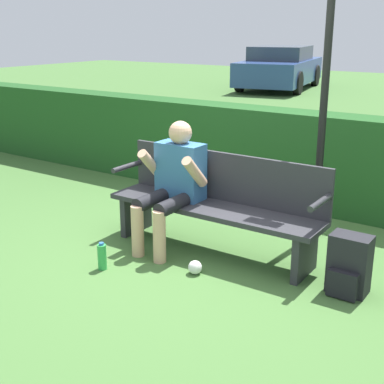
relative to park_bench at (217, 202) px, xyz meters
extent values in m
plane|color=#426B33|center=(0.00, -0.07, -0.45)|extent=(40.00, 40.00, 0.00)
cube|color=#1E4C1E|center=(0.00, 1.58, 0.08)|extent=(12.00, 0.43, 1.05)
cube|color=#2D2D33|center=(0.00, -0.07, -0.04)|extent=(1.99, 0.45, 0.05)
cube|color=#2D2D33|center=(0.00, 0.14, 0.20)|extent=(1.99, 0.04, 0.44)
cube|color=#2D2D33|center=(-0.87, -0.07, -0.26)|extent=(0.06, 0.41, 0.38)
cube|color=#2D2D33|center=(0.87, -0.07, -0.26)|extent=(0.06, 0.41, 0.38)
cylinder|color=#2D2D33|center=(-0.97, -0.07, 0.20)|extent=(0.05, 0.41, 0.05)
cylinder|color=#2D2D33|center=(0.97, -0.07, 0.20)|extent=(0.05, 0.41, 0.05)
cube|color=#336699|center=(-0.37, -0.02, 0.24)|extent=(0.43, 0.22, 0.51)
sphere|color=#DBA884|center=(-0.37, -0.02, 0.59)|extent=(0.21, 0.21, 0.21)
cylinder|color=black|center=(-0.49, -0.27, 0.01)|extent=(0.13, 0.48, 0.13)
cylinder|color=black|center=(-0.25, -0.27, 0.01)|extent=(0.13, 0.48, 0.13)
cylinder|color=#DBA884|center=(-0.49, -0.51, -0.22)|extent=(0.11, 0.11, 0.46)
cylinder|color=#DBA884|center=(-0.25, -0.51, -0.22)|extent=(0.11, 0.11, 0.46)
cylinder|color=#DBA884|center=(-0.61, -0.15, 0.29)|extent=(0.09, 0.32, 0.32)
cylinder|color=#DBA884|center=(-0.13, -0.15, 0.29)|extent=(0.09, 0.32, 0.32)
cube|color=black|center=(1.26, -0.14, -0.22)|extent=(0.30, 0.19, 0.46)
cube|color=black|center=(1.26, -0.27, -0.33)|extent=(0.22, 0.07, 0.21)
cylinder|color=green|center=(-0.56, -0.89, -0.34)|extent=(0.07, 0.07, 0.22)
cylinder|color=#2D66B2|center=(-0.56, -0.89, -0.22)|extent=(0.04, 0.04, 0.02)
cylinder|color=black|center=(0.62, 0.79, 0.80)|extent=(0.07, 0.07, 2.50)
cube|color=#2D4784|center=(-5.09, 12.11, 0.10)|extent=(2.64, 4.57, 0.70)
cube|color=#333D4C|center=(-5.09, 12.11, 0.66)|extent=(2.00, 2.33, 0.42)
cylinder|color=black|center=(-6.21, 13.25, -0.11)|extent=(0.30, 0.70, 0.67)
cylinder|color=black|center=(-4.47, 13.58, -0.11)|extent=(0.30, 0.70, 0.67)
cylinder|color=black|center=(-5.71, 10.63, -0.11)|extent=(0.30, 0.70, 0.67)
cylinder|color=black|center=(-3.96, 10.97, -0.11)|extent=(0.30, 0.70, 0.67)
sphere|color=silver|center=(0.13, -0.53, -0.39)|extent=(0.11, 0.11, 0.11)
camera|label=1|loc=(2.33, -3.83, 1.49)|focal=50.00mm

